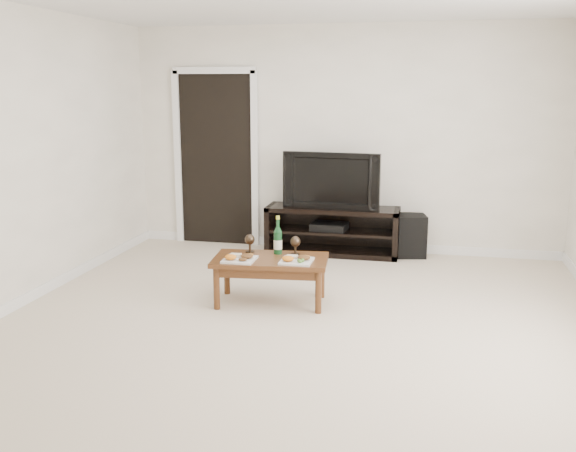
# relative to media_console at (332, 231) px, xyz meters

# --- Properties ---
(floor) EXTENTS (5.50, 5.50, 0.00)m
(floor) POSITION_rel_media_console_xyz_m (0.08, -2.50, -0.28)
(floor) COLOR beige
(floor) RESTS_ON ground
(back_wall) EXTENTS (5.00, 0.04, 2.60)m
(back_wall) POSITION_rel_media_console_xyz_m (0.08, 0.27, 1.02)
(back_wall) COLOR white
(back_wall) RESTS_ON ground
(doorway) EXTENTS (0.90, 0.02, 2.05)m
(doorway) POSITION_rel_media_console_xyz_m (-1.47, 0.24, 0.75)
(doorway) COLOR black
(doorway) RESTS_ON ground
(media_console) EXTENTS (1.52, 0.45, 0.55)m
(media_console) POSITION_rel_media_console_xyz_m (0.00, 0.00, 0.00)
(media_console) COLOR black
(media_console) RESTS_ON ground
(television) EXTENTS (1.12, 0.24, 0.64)m
(television) POSITION_rel_media_console_xyz_m (0.00, 0.00, 0.59)
(television) COLOR black
(television) RESTS_ON media_console
(av_receiver) EXTENTS (0.43, 0.34, 0.08)m
(av_receiver) POSITION_rel_media_console_xyz_m (-0.03, -0.01, 0.05)
(av_receiver) COLOR black
(av_receiver) RESTS_ON media_console
(subwoofer) EXTENTS (0.38, 0.38, 0.48)m
(subwoofer) POSITION_rel_media_console_xyz_m (0.89, 0.09, -0.03)
(subwoofer) COLOR black
(subwoofer) RESTS_ON ground
(coffee_table) EXTENTS (1.06, 0.65, 0.42)m
(coffee_table) POSITION_rel_media_console_xyz_m (-0.28, -1.84, -0.07)
(coffee_table) COLOR #552E17
(coffee_table) RESTS_ON ground
(plate_left) EXTENTS (0.27, 0.27, 0.07)m
(plate_left) POSITION_rel_media_console_xyz_m (-0.52, -1.98, 0.18)
(plate_left) COLOR white
(plate_left) RESTS_ON coffee_table
(plate_right) EXTENTS (0.27, 0.27, 0.07)m
(plate_right) POSITION_rel_media_console_xyz_m (-0.03, -1.92, 0.18)
(plate_right) COLOR white
(plate_right) RESTS_ON coffee_table
(wine_bottle) EXTENTS (0.07, 0.07, 0.35)m
(wine_bottle) POSITION_rel_media_console_xyz_m (-0.25, -1.68, 0.32)
(wine_bottle) COLOR #103B1A
(wine_bottle) RESTS_ON coffee_table
(goblet_left) EXTENTS (0.09, 0.09, 0.17)m
(goblet_left) POSITION_rel_media_console_xyz_m (-0.51, -1.69, 0.23)
(goblet_left) COLOR #34281C
(goblet_left) RESTS_ON coffee_table
(goblet_right) EXTENTS (0.09, 0.09, 0.17)m
(goblet_right) POSITION_rel_media_console_xyz_m (-0.09, -1.67, 0.23)
(goblet_right) COLOR #34281C
(goblet_right) RESTS_ON coffee_table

